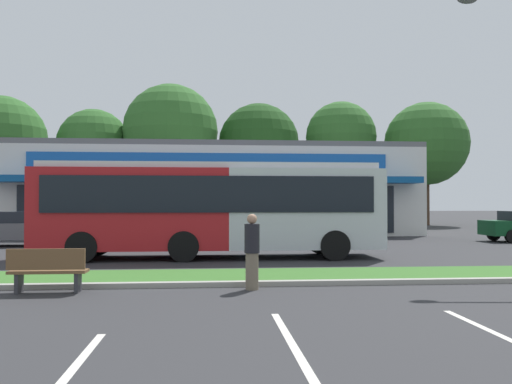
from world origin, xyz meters
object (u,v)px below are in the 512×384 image
bus_stop_bench (48,269)px  car_2 (326,227)px  city_bus (211,207)px  car_0 (13,228)px  pedestrian_mid (252,251)px

bus_stop_bench → car_2: 15.59m
city_bus → bus_stop_bench: city_bus is taller
car_0 → pedestrian_mid: bearing=-52.7°
car_0 → car_2: (14.08, 0.11, 0.00)m
car_0 → pedestrian_mid: pedestrian_mid is taller
city_bus → pedestrian_mid: size_ratio=7.04×
car_0 → car_2: bearing=0.5°
car_2 → bus_stop_bench: bearing=-124.4°
city_bus → pedestrian_mid: bearing=-82.4°
city_bus → bus_stop_bench: size_ratio=7.32×
city_bus → car_0: city_bus is taller
bus_stop_bench → pedestrian_mid: size_ratio=0.96×
bus_stop_bench → pedestrian_mid: (4.34, 0.11, 0.33)m
car_0 → car_2: 14.08m
bus_stop_bench → pedestrian_mid: pedestrian_mid is taller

